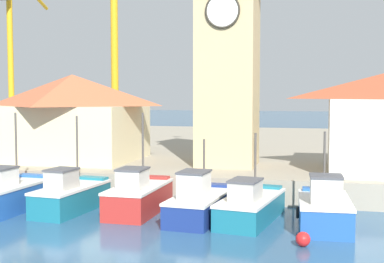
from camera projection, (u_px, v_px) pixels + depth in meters
ground_plane at (82, 248)px, 19.36m from camera, size 300.00×300.00×0.00m
quay_wharf at (224, 149)px, 47.14m from camera, size 120.00×40.00×1.31m
fishing_boat_left_outer at (9, 194)px, 25.40m from camera, size 2.36×4.85×4.65m
fishing_boat_left_inner at (71, 196)px, 25.21m from camera, size 2.23×4.80×4.51m
fishing_boat_mid_left at (139, 196)px, 24.91m from camera, size 2.10×4.73×4.66m
fishing_boat_center at (199, 203)px, 23.65m from camera, size 2.30×5.05×3.52m
fishing_boat_mid_right at (251, 206)px, 23.31m from camera, size 2.67×5.32×3.82m
fishing_boat_right_inner at (324, 209)px, 22.12m from camera, size 2.33×4.34×3.98m
clock_tower at (228, 42)px, 31.18m from camera, size 3.87×3.87×15.39m
warehouse_left at (73, 116)px, 34.21m from camera, size 8.57×7.27×5.46m
port_crane_near at (12, 72)px, 52.33m from camera, size 2.00×10.18×16.63m
port_crane_far at (116, 55)px, 41.24m from camera, size 2.00×9.99×18.15m
mooring_buoy at (303, 239)px, 19.49m from camera, size 0.54×0.54×0.54m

